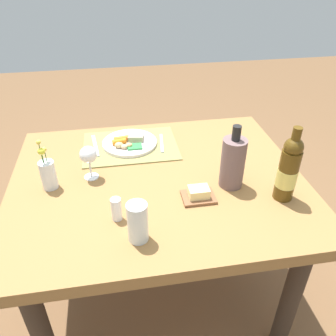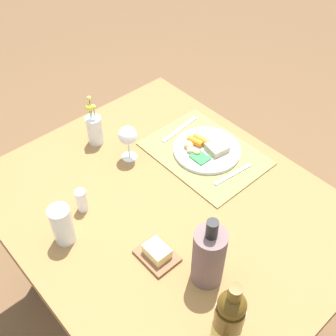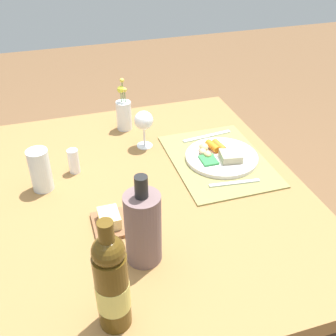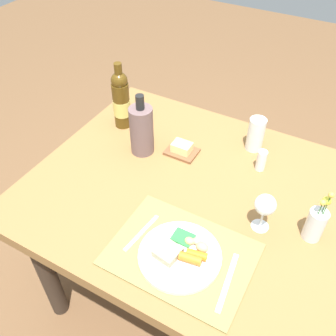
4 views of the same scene
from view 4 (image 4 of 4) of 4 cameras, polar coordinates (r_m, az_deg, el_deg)
The scene contains 13 objects.
ground_plane at distance 2.05m, azimuth 2.91°, elevation -18.06°, with size 8.00×8.00×0.00m, color brown.
dining_table at distance 1.51m, azimuth 3.77°, elevation -5.95°, with size 1.25×1.02×0.76m.
placemat at distance 1.24m, azimuth 2.03°, elevation -13.03°, with size 0.46×0.34×0.01m, color olive.
dinner_plate at distance 1.22m, azimuth 1.95°, elevation -13.06°, with size 0.27×0.27×0.04m.
fork at distance 1.29m, azimuth -4.07°, elevation -9.86°, with size 0.01×0.18×0.01m, color silver.
knife at distance 1.20m, azimuth 9.09°, elevation -16.83°, with size 0.02×0.21×0.01m, color silver.
water_tumbler at distance 1.61m, azimuth 13.22°, elevation 4.79°, with size 0.07×0.07×0.15m.
butter_dish at distance 1.57m, azimuth 2.13°, elevation 2.88°, with size 0.13×0.10×0.05m.
flower_vase at distance 1.32m, azimuth 21.67°, elevation -7.86°, with size 0.06×0.06×0.22m.
cooler_bottle at distance 1.53m, azimuth -4.07°, elevation 5.87°, with size 0.10×0.10×0.27m.
wine_glass at distance 1.27m, azimuth 14.64°, elevation -5.60°, with size 0.07×0.07×0.15m.
salt_shaker at distance 1.53m, azimuth 14.09°, elevation 1.14°, with size 0.04×0.04×0.09m, color white.
wine_bottle at distance 1.68m, azimuth -7.18°, elevation 10.26°, with size 0.08×0.08×0.31m.
Camera 4 is at (0.40, -0.91, 1.79)m, focal length 39.84 mm.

